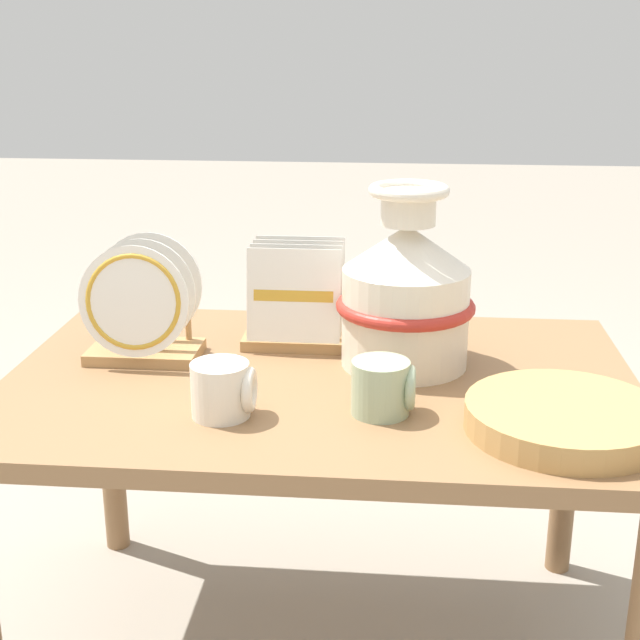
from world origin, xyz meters
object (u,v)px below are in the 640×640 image
at_px(dish_rack_square_plates, 297,308).
at_px(mug_sage_glaze, 383,387).
at_px(ceramic_vase, 406,291).
at_px(wicker_charger_stack, 565,418).
at_px(dish_rack_round_plates, 142,314).
at_px(mug_cream_glaze, 223,390).

xyz_separation_m(dish_rack_square_plates, mug_sage_glaze, (0.18, -0.33, -0.03)).
bearing_deg(ceramic_vase, wicker_charger_stack, -47.36).
bearing_deg(dish_rack_round_plates, ceramic_vase, 2.29).
bearing_deg(wicker_charger_stack, dish_rack_square_plates, 141.48).
distance_m(dish_rack_round_plates, mug_cream_glaze, 0.33).
height_order(dish_rack_round_plates, mug_cream_glaze, dish_rack_round_plates).
bearing_deg(wicker_charger_stack, ceramic_vase, 132.64).
height_order(mug_cream_glaze, mug_sage_glaze, same).
xyz_separation_m(dish_rack_round_plates, mug_sage_glaze, (0.47, -0.21, -0.04)).
height_order(dish_rack_square_plates, wicker_charger_stack, dish_rack_square_plates).
bearing_deg(ceramic_vase, dish_rack_round_plates, -177.71).
bearing_deg(dish_rack_square_plates, mug_sage_glaze, -61.16).
bearing_deg(dish_rack_round_plates, wicker_charger_stack, -18.76).
relative_size(dish_rack_round_plates, mug_sage_glaze, 2.21).
bearing_deg(ceramic_vase, mug_cream_glaze, -137.81).
xyz_separation_m(ceramic_vase, mug_sage_glaze, (-0.03, -0.23, -0.10)).
bearing_deg(dish_rack_square_plates, wicker_charger_stack, -38.52).
bearing_deg(mug_cream_glaze, ceramic_vase, 42.19).
distance_m(ceramic_vase, mug_sage_glaze, 0.26).
bearing_deg(ceramic_vase, mug_sage_glaze, -98.18).
relative_size(mug_cream_glaze, mug_sage_glaze, 1.00).
bearing_deg(dish_rack_round_plates, dish_rack_square_plates, 22.58).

